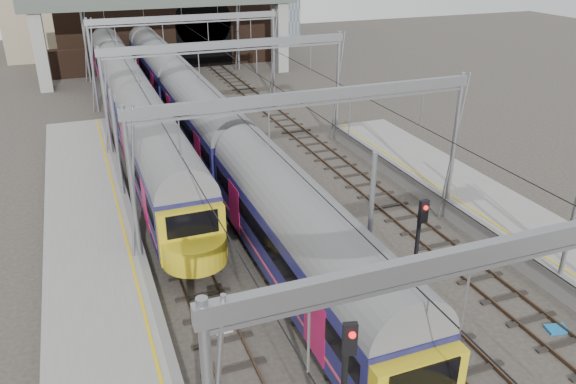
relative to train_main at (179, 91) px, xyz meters
name	(u,v)px	position (x,y,z in m)	size (l,w,h in m)	color
ground	(389,340)	(2.00, -30.51, -2.65)	(160.00, 160.00, 0.00)	#38332D
platform_left	(107,352)	(-8.18, -28.01, -2.09)	(4.32, 55.00, 1.12)	gray
tracks	(264,189)	(2.00, -15.51, -2.63)	(14.40, 80.00, 0.22)	#4C3828
overhead_line	(230,62)	(2.00, -9.03, 3.92)	(16.80, 80.00, 8.00)	gray
retaining_wall	(171,30)	(3.40, 21.42, 1.68)	(28.00, 2.75, 9.00)	#311F16
overbridge	(165,9)	(2.00, 15.49, 4.62)	(28.00, 3.00, 9.25)	gray
train_main	(179,91)	(0.00, 0.00, 0.00)	(3.06, 70.78, 5.18)	black
train_second	(115,67)	(-4.00, 11.43, -0.01)	(3.06, 70.57, 5.17)	black
signal_near_left	(345,382)	(-2.25, -35.00, 0.66)	(0.41, 0.48, 5.31)	black
signal_near_centre	(418,243)	(3.80, -29.19, 0.55)	(0.38, 0.48, 5.11)	black
relay_cabinet	(222,316)	(-3.79, -27.61, -1.98)	(0.67, 0.55, 1.33)	silver
equip_cover_a	(446,379)	(2.78, -33.10, -2.60)	(0.89, 0.63, 0.10)	#176DB1
equip_cover_b	(328,203)	(4.82, -18.77, -2.60)	(0.83, 0.59, 0.10)	#176DB1
equip_cover_c	(557,329)	(8.49, -32.36, -2.60)	(0.84, 0.60, 0.10)	#176DB1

